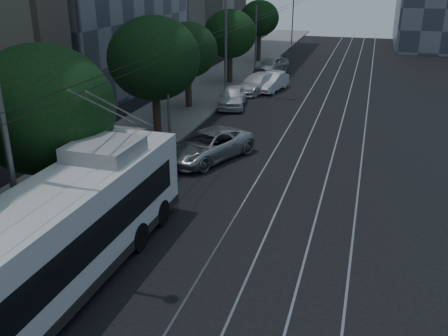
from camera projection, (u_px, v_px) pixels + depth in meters
ground at (204, 255)px, 16.64m from camera, size 120.00×120.00×0.00m
sidewalk at (194, 99)px, 36.40m from camera, size 5.00×90.00×0.15m
tram_rails at (333, 110)px, 33.78m from camera, size 4.52×90.00×0.02m
overhead_wires at (227, 53)px, 34.47m from camera, size 2.23×90.00×6.00m
trolleybus at (62, 235)px, 14.50m from camera, size 2.73×12.25×5.63m
pickup_silver at (208, 145)px, 24.80m from camera, size 4.27×5.70×1.44m
car_white_a at (232, 96)px, 34.32m from camera, size 2.40×4.45×1.44m
car_white_b at (258, 83)px, 38.37m from camera, size 3.78×5.34×1.44m
car_white_c at (271, 82)px, 38.91m from camera, size 2.21×4.33×1.36m
car_white_d at (271, 65)px, 45.37m from camera, size 2.89×4.83×1.54m
tree_1 at (43, 110)px, 17.98m from camera, size 5.23×5.23×6.52m
tree_2 at (154, 59)px, 26.63m from camera, size 4.97×4.97×6.68m
tree_3 at (187, 50)px, 32.66m from camera, size 3.99×3.99×5.75m
tree_4 at (230, 34)px, 39.99m from camera, size 4.25×4.25×5.97m
tree_5 at (259, 18)px, 49.38m from camera, size 3.86×3.86×6.09m
streetlamp_near at (7, 69)px, 13.53m from camera, size 2.55×0.44×10.61m
streetlamp_far at (231, 4)px, 35.56m from camera, size 2.62×0.44×10.94m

